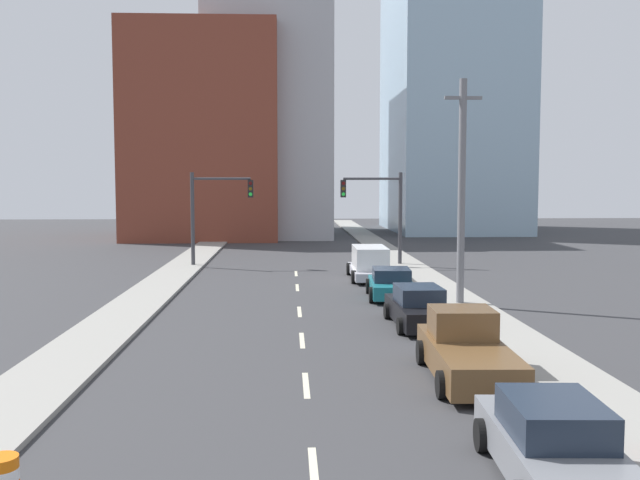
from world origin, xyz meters
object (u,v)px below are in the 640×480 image
at_px(pickup_truck_brown, 467,351).
at_px(sedan_teal, 391,284).
at_px(utility_pole_right_mid, 462,191).
at_px(box_truck_silver, 370,264).
at_px(sedan_black, 419,308).
at_px(sedan_gray, 553,445).
at_px(traffic_signal_right, 383,206).
at_px(traffic_signal_left, 210,206).

distance_m(pickup_truck_brown, sedan_teal, 13.50).
height_order(utility_pole_right_mid, box_truck_silver, utility_pole_right_mid).
relative_size(utility_pole_right_mid, pickup_truck_brown, 1.77).
relative_size(sedan_black, sedan_teal, 1.06).
height_order(utility_pole_right_mid, sedan_gray, utility_pole_right_mid).
distance_m(sedan_black, sedan_teal, 6.42).
relative_size(traffic_signal_right, box_truck_silver, 1.05).
distance_m(utility_pole_right_mid, box_truck_silver, 9.91).
bearing_deg(box_truck_silver, sedan_gray, -88.94).
bearing_deg(sedan_black, utility_pole_right_mid, 57.26).
distance_m(traffic_signal_right, sedan_teal, 13.10).
distance_m(sedan_teal, box_truck_silver, 6.35).
bearing_deg(sedan_black, pickup_truck_brown, -91.24).
relative_size(traffic_signal_left, utility_pole_right_mid, 0.61).
bearing_deg(sedan_teal, pickup_truck_brown, -86.18).
relative_size(pickup_truck_brown, sedan_black, 1.15).
distance_m(traffic_signal_right, box_truck_silver, 7.13).
height_order(traffic_signal_left, sedan_black, traffic_signal_left).
relative_size(sedan_gray, pickup_truck_brown, 0.89).
distance_m(traffic_signal_left, utility_pole_right_mid, 19.29).
bearing_deg(box_truck_silver, sedan_teal, -86.96).
bearing_deg(box_truck_silver, traffic_signal_left, 146.71).
distance_m(traffic_signal_right, sedan_black, 19.35).
bearing_deg(box_truck_silver, sedan_black, -87.78).
bearing_deg(box_truck_silver, utility_pole_right_mid, -70.34).
height_order(traffic_signal_left, sedan_teal, traffic_signal_left).
distance_m(traffic_signal_right, pickup_truck_brown, 26.34).
height_order(pickup_truck_brown, box_truck_silver, box_truck_silver).
bearing_deg(pickup_truck_brown, sedan_black, 92.10).
xyz_separation_m(sedan_gray, pickup_truck_brown, (0.16, 6.79, 0.06)).
bearing_deg(sedan_gray, box_truck_silver, 93.57).
xyz_separation_m(sedan_black, sedan_teal, (-0.09, 6.42, -0.03)).
distance_m(traffic_signal_left, traffic_signal_right, 10.90).
distance_m(sedan_gray, box_truck_silver, 26.63).
xyz_separation_m(traffic_signal_right, sedan_gray, (-1.35, -32.93, -3.15)).
bearing_deg(pickup_truck_brown, traffic_signal_left, 112.43).
bearing_deg(sedan_gray, sedan_black, 92.50).
bearing_deg(sedan_teal, box_truck_silver, 95.83).
height_order(utility_pole_right_mid, sedan_teal, utility_pole_right_mid).
relative_size(traffic_signal_left, box_truck_silver, 1.05).
xyz_separation_m(utility_pole_right_mid, sedan_black, (-2.59, -4.23, -4.30)).
xyz_separation_m(pickup_truck_brown, sedan_teal, (-0.10, 13.50, -0.11)).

